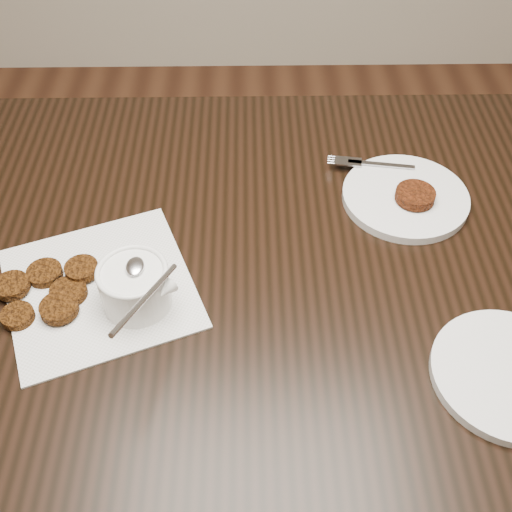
{
  "coord_description": "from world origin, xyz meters",
  "views": [
    {
      "loc": [
        -0.03,
        -0.56,
        1.49
      ],
      "look_at": [
        -0.02,
        0.07,
        0.8
      ],
      "focal_mm": 43.7,
      "sensor_mm": 36.0,
      "label": 1
    }
  ],
  "objects_px": {
    "napkin": "(100,288)",
    "sauce_ramekin": "(131,270)",
    "plate_with_patty": "(406,194)",
    "plate_empty": "(509,375)",
    "table": "(283,378)"
  },
  "relations": [
    {
      "from": "napkin",
      "to": "sauce_ramekin",
      "type": "relative_size",
      "value": 1.93
    },
    {
      "from": "plate_with_patty",
      "to": "plate_empty",
      "type": "bearing_deg",
      "value": -78.04
    },
    {
      "from": "plate_with_patty",
      "to": "plate_empty",
      "type": "distance_m",
      "value": 0.37
    },
    {
      "from": "napkin",
      "to": "plate_empty",
      "type": "height_order",
      "value": "plate_empty"
    },
    {
      "from": "plate_with_patty",
      "to": "table",
      "type": "bearing_deg",
      "value": -148.69
    },
    {
      "from": "napkin",
      "to": "sauce_ramekin",
      "type": "distance_m",
      "value": 0.1
    },
    {
      "from": "napkin",
      "to": "plate_empty",
      "type": "bearing_deg",
      "value": -16.07
    },
    {
      "from": "table",
      "to": "plate_with_patty",
      "type": "relative_size",
      "value": 6.5
    },
    {
      "from": "table",
      "to": "napkin",
      "type": "height_order",
      "value": "napkin"
    },
    {
      "from": "sauce_ramekin",
      "to": "napkin",
      "type": "bearing_deg",
      "value": 154.65
    },
    {
      "from": "table",
      "to": "plate_empty",
      "type": "relative_size",
      "value": 6.76
    },
    {
      "from": "napkin",
      "to": "plate_with_patty",
      "type": "bearing_deg",
      "value": 21.02
    },
    {
      "from": "table",
      "to": "sauce_ramekin",
      "type": "xyz_separation_m",
      "value": [
        -0.24,
        -0.1,
        0.45
      ]
    },
    {
      "from": "sauce_ramekin",
      "to": "plate_with_patty",
      "type": "xyz_separation_m",
      "value": [
        0.44,
        0.22,
        -0.06
      ]
    },
    {
      "from": "table",
      "to": "sauce_ramekin",
      "type": "distance_m",
      "value": 0.52
    }
  ]
}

